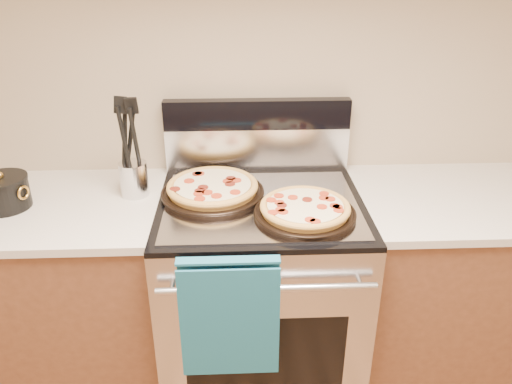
{
  "coord_description": "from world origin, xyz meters",
  "views": [
    {
      "loc": [
        -0.09,
        -0.0,
        1.76
      ],
      "look_at": [
        -0.02,
        1.55,
        1.01
      ],
      "focal_mm": 35.0,
      "sensor_mm": 36.0,
      "label": 1
    }
  ],
  "objects_px": {
    "pepperoni_pizza_front": "(305,210)",
    "utensil_crock": "(134,179)",
    "saucepan": "(4,194)",
    "pepperoni_pizza_back": "(213,189)",
    "range_body": "(260,302)"
  },
  "relations": [
    {
      "from": "range_body",
      "to": "utensil_crock",
      "type": "relative_size",
      "value": 6.8
    },
    {
      "from": "pepperoni_pizza_back",
      "to": "utensil_crock",
      "type": "xyz_separation_m",
      "value": [
        -0.3,
        0.05,
        0.02
      ]
    },
    {
      "from": "pepperoni_pizza_back",
      "to": "range_body",
      "type": "bearing_deg",
      "value": -14.51
    },
    {
      "from": "range_body",
      "to": "pepperoni_pizza_back",
      "type": "height_order",
      "value": "pepperoni_pizza_back"
    },
    {
      "from": "pepperoni_pizza_front",
      "to": "utensil_crock",
      "type": "relative_size",
      "value": 2.65
    },
    {
      "from": "saucepan",
      "to": "pepperoni_pizza_back",
      "type": "bearing_deg",
      "value": 2.57
    },
    {
      "from": "utensil_crock",
      "to": "saucepan",
      "type": "distance_m",
      "value": 0.46
    },
    {
      "from": "pepperoni_pizza_front",
      "to": "utensil_crock",
      "type": "height_order",
      "value": "utensil_crock"
    },
    {
      "from": "range_body",
      "to": "pepperoni_pizza_back",
      "type": "distance_m",
      "value": 0.54
    },
    {
      "from": "saucepan",
      "to": "pepperoni_pizza_front",
      "type": "bearing_deg",
      "value": -7.52
    },
    {
      "from": "pepperoni_pizza_front",
      "to": "saucepan",
      "type": "relative_size",
      "value": 1.97
    },
    {
      "from": "pepperoni_pizza_front",
      "to": "saucepan",
      "type": "xyz_separation_m",
      "value": [
        -1.08,
        0.14,
        0.01
      ]
    },
    {
      "from": "range_body",
      "to": "pepperoni_pizza_front",
      "type": "height_order",
      "value": "pepperoni_pizza_front"
    },
    {
      "from": "pepperoni_pizza_front",
      "to": "utensil_crock",
      "type": "xyz_separation_m",
      "value": [
        -0.63,
        0.23,
        0.03
      ]
    },
    {
      "from": "range_body",
      "to": "pepperoni_pizza_front",
      "type": "relative_size",
      "value": 2.57
    }
  ]
}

